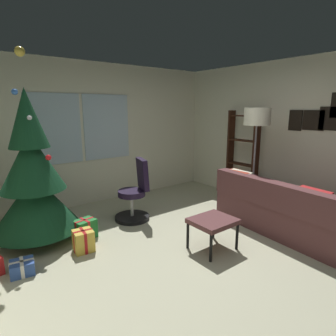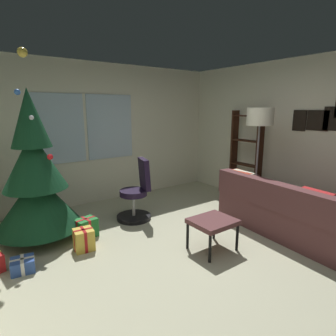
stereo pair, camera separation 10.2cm
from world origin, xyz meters
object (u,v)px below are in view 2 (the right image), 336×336
at_px(holiday_tree, 36,180).
at_px(bookshelf, 246,162).
at_px(office_chair, 137,196).
at_px(floor_lamp, 260,123).
at_px(couch, 299,214).
at_px(gift_box_green, 86,228).
at_px(gift_box_gold, 84,240).
at_px(gift_box_blue, 23,265).
at_px(footstool, 213,223).

bearing_deg(holiday_tree, bookshelf, -9.22).
height_order(office_chair, floor_lamp, floor_lamp).
bearing_deg(floor_lamp, couch, -95.22).
height_order(gift_box_green, floor_lamp, floor_lamp).
bearing_deg(gift_box_gold, gift_box_green, 65.63).
height_order(gift_box_gold, office_chair, office_chair).
bearing_deg(office_chair, couch, -48.60).
height_order(holiday_tree, gift_box_green, holiday_tree).
distance_m(holiday_tree, bookshelf, 3.68).
relative_size(gift_box_blue, bookshelf, 0.15).
bearing_deg(bookshelf, gift_box_green, 175.48).
bearing_deg(gift_box_blue, bookshelf, 2.45).
height_order(couch, footstool, couch).
bearing_deg(office_chair, gift_box_green, -169.95).
bearing_deg(floor_lamp, gift_box_green, 161.95).
distance_m(couch, floor_lamp, 1.51).
distance_m(couch, gift_box_gold, 3.02).
bearing_deg(gift_box_green, bookshelf, -4.52).
xyz_separation_m(gift_box_gold, bookshelf, (3.26, 0.09, 0.64)).
distance_m(holiday_tree, gift_box_gold, 1.05).
bearing_deg(couch, floor_lamp, 84.78).
distance_m(gift_box_blue, floor_lamp, 3.82).
distance_m(footstool, gift_box_blue, 2.26).
bearing_deg(holiday_tree, footstool, -43.87).
height_order(footstool, gift_box_gold, footstool).
distance_m(bookshelf, floor_lamp, 1.10).
xyz_separation_m(gift_box_green, office_chair, (0.91, 0.16, 0.25)).
relative_size(couch, gift_box_gold, 7.53).
bearing_deg(couch, footstool, 164.12).
bearing_deg(gift_box_green, couch, -33.54).
xyz_separation_m(office_chair, bookshelf, (2.19, -0.41, 0.39)).
bearing_deg(footstool, holiday_tree, 136.13).
bearing_deg(floor_lamp, gift_box_blue, 172.86).
bearing_deg(gift_box_gold, floor_lamp, -10.57).
relative_size(couch, floor_lamp, 1.18).
height_order(holiday_tree, bookshelf, holiday_tree).
bearing_deg(gift_box_gold, holiday_tree, 118.78).
bearing_deg(footstool, gift_box_gold, 144.21).
xyz_separation_m(couch, footstool, (-1.36, 0.39, 0.07)).
bearing_deg(gift_box_green, footstool, -47.68).
distance_m(holiday_tree, gift_box_blue, 1.13).
xyz_separation_m(gift_box_green, gift_box_gold, (-0.15, -0.34, 0.00)).
height_order(couch, office_chair, office_chair).
xyz_separation_m(footstool, office_chair, (-0.27, 1.46, 0.02)).
xyz_separation_m(footstool, floor_lamp, (1.44, 0.45, 1.20)).
height_order(footstool, office_chair, office_chair).
distance_m(gift_box_green, office_chair, 0.96).
xyz_separation_m(gift_box_gold, gift_box_blue, (-0.72, -0.08, -0.06)).
distance_m(gift_box_green, gift_box_gold, 0.37).
bearing_deg(footstool, bookshelf, 28.78).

